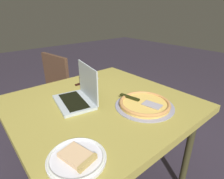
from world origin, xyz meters
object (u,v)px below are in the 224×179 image
at_px(pizza_tray, 144,104).
at_px(dining_table, 101,109).
at_px(chair_near, 48,92).
at_px(pizza_plate, 77,158).
at_px(table_knife, 85,82).
at_px(laptop, 79,95).

bearing_deg(pizza_tray, dining_table, 126.45).
height_order(pizza_tray, chair_near, chair_near).
height_order(pizza_plate, pizza_tray, same).
distance_m(pizza_plate, pizza_tray, 0.58).
distance_m(dining_table, pizza_plate, 0.53).
bearing_deg(dining_table, table_knife, 73.96).
bearing_deg(table_knife, laptop, -128.63).
relative_size(pizza_plate, table_knife, 1.01).
relative_size(laptop, table_knife, 1.39).
bearing_deg(laptop, chair_near, 83.70).
relative_size(dining_table, chair_near, 1.27).
relative_size(table_knife, chair_near, 0.28).
bearing_deg(table_knife, dining_table, -106.04).
bearing_deg(chair_near, pizza_plate, -105.83).
xyz_separation_m(pizza_tray, chair_near, (-0.19, 1.18, -0.28)).
bearing_deg(chair_near, pizza_tray, -80.67).
height_order(pizza_plate, chair_near, chair_near).
height_order(dining_table, pizza_tray, pizza_tray).
relative_size(dining_table, pizza_plate, 4.56).
height_order(pizza_plate, table_knife, pizza_plate).
relative_size(pizza_plate, pizza_tray, 0.66).
relative_size(dining_table, laptop, 3.29).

